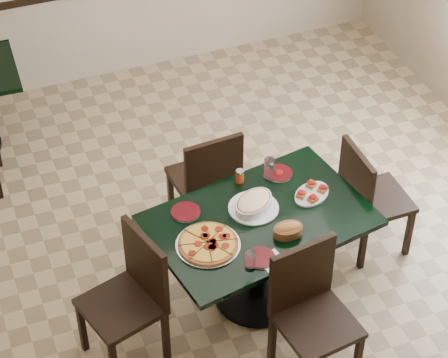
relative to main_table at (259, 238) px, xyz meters
name	(u,v)px	position (x,y,z in m)	size (l,w,h in m)	color
floor	(235,266)	(-0.04, 0.32, -0.57)	(5.50, 5.50, 0.00)	#937E55
main_table	(259,238)	(0.00, 0.00, 0.00)	(1.54, 1.13, 0.75)	black
chair_far	(208,177)	(-0.09, 0.74, -0.04)	(0.47, 0.47, 0.94)	black
chair_near	(310,306)	(0.07, -0.63, -0.03)	(0.50, 0.50, 0.96)	black
chair_right	(368,194)	(0.91, 0.17, -0.05)	(0.44, 0.44, 0.93)	black
chair_left	(132,291)	(-0.91, -0.12, -0.03)	(0.56, 0.56, 0.96)	black
pepperoni_pizza	(208,244)	(-0.40, -0.11, 0.20)	(0.41, 0.41, 0.04)	#B6B7BD
lasagna_casserole	(254,204)	(0.00, 0.10, 0.23)	(0.36, 0.33, 0.09)	silver
bread_basket	(288,230)	(0.11, -0.20, 0.22)	(0.20, 0.14, 0.09)	brown
bruschetta_platter	(312,192)	(0.41, 0.08, 0.21)	(0.34, 0.31, 0.05)	silver
side_plate_near	(261,258)	(-0.14, -0.34, 0.19)	(0.19, 0.19, 0.02)	silver
side_plate_far_r	(279,173)	(0.29, 0.36, 0.19)	(0.19, 0.19, 0.03)	silver
side_plate_far_l	(186,212)	(-0.43, 0.22, 0.19)	(0.19, 0.19, 0.02)	silver
napkin_setting	(272,261)	(-0.08, -0.38, 0.18)	(0.18, 0.18, 0.01)	white
water_glass_a	(269,169)	(0.22, 0.35, 0.26)	(0.07, 0.07, 0.16)	silver
water_glass_b	(250,261)	(-0.23, -0.39, 0.25)	(0.06, 0.06, 0.14)	silver
pepper_shaker	(240,176)	(0.01, 0.38, 0.23)	(0.06, 0.06, 0.10)	#BA4713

